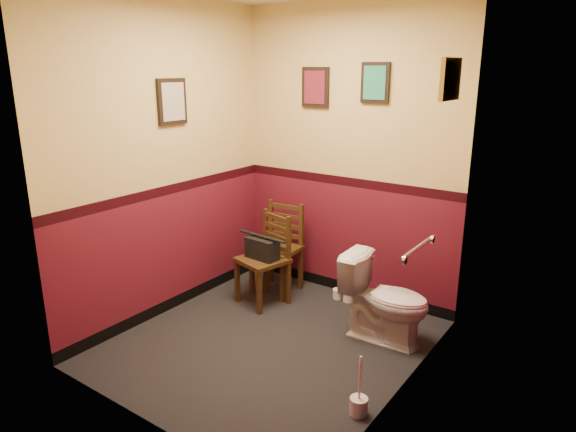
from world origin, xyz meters
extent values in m
cube|color=black|center=(0.00, 0.00, 0.00)|extent=(2.20, 2.40, 0.00)
cube|color=#591321|center=(0.00, 1.20, 1.35)|extent=(2.20, 0.00, 2.70)
cube|color=#591321|center=(0.00, -1.20, 1.35)|extent=(2.20, 0.00, 2.70)
cube|color=#591321|center=(-1.10, 0.00, 1.35)|extent=(0.00, 2.40, 2.70)
cube|color=#591321|center=(1.10, 0.00, 1.35)|extent=(0.00, 2.40, 2.70)
cylinder|color=silver|center=(1.07, 0.25, 0.95)|extent=(0.03, 0.50, 0.03)
cylinder|color=silver|center=(1.09, 0.00, 0.95)|extent=(0.02, 0.06, 0.06)
cylinder|color=silver|center=(1.09, 0.50, 0.95)|extent=(0.02, 0.06, 0.06)
cube|color=black|center=(-0.35, 1.18, 1.95)|extent=(0.28, 0.03, 0.36)
cube|color=maroon|center=(-0.35, 1.17, 1.95)|extent=(0.22, 0.01, 0.30)
cube|color=black|center=(0.25, 1.18, 2.00)|extent=(0.26, 0.03, 0.34)
cube|color=#298663|center=(0.25, 1.17, 2.00)|extent=(0.20, 0.01, 0.28)
cube|color=black|center=(-1.08, 0.10, 1.85)|extent=(0.03, 0.30, 0.38)
cube|color=tan|center=(-1.07, 0.10, 1.85)|extent=(0.01, 0.24, 0.31)
cube|color=olive|center=(1.08, 0.60, 2.05)|extent=(0.03, 0.34, 0.28)
cube|color=tan|center=(1.07, 0.60, 2.05)|extent=(0.01, 0.28, 0.22)
imported|color=white|center=(0.72, 0.58, 0.35)|extent=(0.72, 0.43, 0.69)
cylinder|color=silver|center=(0.99, -0.38, 0.06)|extent=(0.12, 0.12, 0.12)
cylinder|color=silver|center=(0.99, -0.38, 0.25)|extent=(0.02, 0.02, 0.33)
cube|color=#442D14|center=(-0.55, 0.83, 0.43)|extent=(0.43, 0.43, 0.04)
cube|color=#442D14|center=(-0.71, 0.65, 0.22)|extent=(0.04, 0.04, 0.43)
cube|color=#442D14|center=(-0.74, 0.99, 0.22)|extent=(0.04, 0.04, 0.43)
cube|color=#442D14|center=(-0.36, 0.67, 0.22)|extent=(0.04, 0.04, 0.43)
cube|color=#442D14|center=(-0.39, 1.02, 0.22)|extent=(0.04, 0.04, 0.43)
cube|color=#442D14|center=(-0.74, 1.00, 0.65)|extent=(0.04, 0.04, 0.43)
cube|color=#442D14|center=(-0.39, 1.03, 0.65)|extent=(0.04, 0.04, 0.43)
cube|color=#442D14|center=(-0.56, 1.01, 0.53)|extent=(0.33, 0.05, 0.04)
cube|color=#442D14|center=(-0.56, 1.01, 0.63)|extent=(0.33, 0.05, 0.04)
cube|color=#442D14|center=(-0.56, 1.01, 0.72)|extent=(0.33, 0.05, 0.04)
cube|color=#442D14|center=(-0.56, 1.01, 0.82)|extent=(0.33, 0.05, 0.04)
cube|color=#442D14|center=(-0.50, 0.55, 0.42)|extent=(0.48, 0.48, 0.04)
cube|color=#442D14|center=(-0.71, 0.43, 0.21)|extent=(0.05, 0.05, 0.42)
cube|color=#442D14|center=(-0.62, 0.76, 0.21)|extent=(0.05, 0.05, 0.42)
cube|color=#442D14|center=(-0.38, 0.34, 0.21)|extent=(0.05, 0.05, 0.42)
cube|color=#442D14|center=(-0.29, 0.67, 0.21)|extent=(0.05, 0.05, 0.42)
cube|color=#442D14|center=(-0.62, 0.76, 0.63)|extent=(0.04, 0.04, 0.42)
cube|color=#442D14|center=(-0.29, 0.67, 0.63)|extent=(0.04, 0.04, 0.42)
cube|color=#442D14|center=(-0.46, 0.72, 0.52)|extent=(0.31, 0.10, 0.04)
cube|color=#442D14|center=(-0.46, 0.72, 0.61)|extent=(0.31, 0.10, 0.04)
cube|color=#442D14|center=(-0.46, 0.72, 0.70)|extent=(0.31, 0.10, 0.04)
cube|color=#442D14|center=(-0.46, 0.72, 0.80)|extent=(0.31, 0.10, 0.04)
cube|color=black|center=(-0.50, 0.55, 0.54)|extent=(0.32, 0.18, 0.19)
cylinder|color=black|center=(-0.50, 0.55, 0.65)|extent=(0.27, 0.05, 0.03)
cylinder|color=silver|center=(0.03, 1.03, 0.05)|extent=(0.10, 0.10, 0.09)
cylinder|color=silver|center=(0.14, 1.03, 0.05)|extent=(0.10, 0.10, 0.09)
cylinder|color=silver|center=(0.09, 1.02, 0.14)|extent=(0.10, 0.10, 0.09)
camera|label=1|loc=(2.24, -2.92, 2.13)|focal=32.00mm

